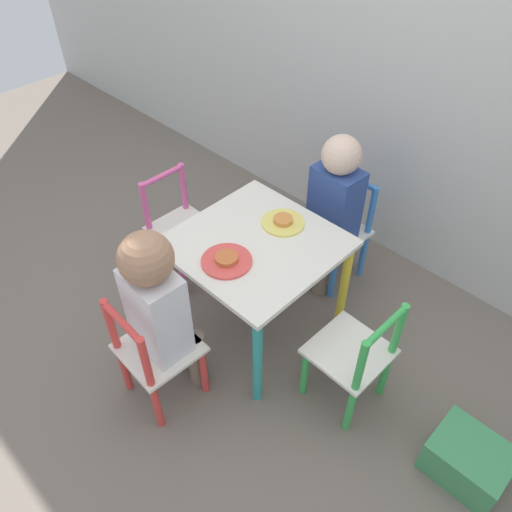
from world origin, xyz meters
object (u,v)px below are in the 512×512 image
at_px(chair_red, 154,354).
at_px(storage_bin, 468,460).
at_px(chair_green, 354,357).
at_px(plate_front, 227,260).
at_px(chair_blue, 337,231).
at_px(child_front, 160,304).
at_px(plate_back, 283,222).
at_px(chair_pink, 180,229).
at_px(child_back, 333,202).
at_px(kids_table, 256,256).

xyz_separation_m(chair_red, storage_bin, (0.98, 0.53, -0.17)).
bearing_deg(chair_red, chair_green, -134.29).
relative_size(chair_green, plate_front, 2.76).
xyz_separation_m(chair_blue, child_front, (-0.05, -0.94, 0.22)).
height_order(chair_green, plate_back, same).
height_order(chair_green, storage_bin, chair_green).
height_order(chair_red, chair_blue, same).
distance_m(chair_pink, child_back, 0.71).
bearing_deg(child_back, chair_blue, 90.00).
bearing_deg(kids_table, child_front, -92.73).
xyz_separation_m(child_front, plate_front, (0.02, 0.29, 0.02)).
xyz_separation_m(kids_table, child_back, (0.03, 0.44, 0.04)).
relative_size(child_back, plate_front, 4.06).
relative_size(chair_blue, child_front, 0.65).
relative_size(chair_green, storage_bin, 2.02).
bearing_deg(child_front, kids_table, -90.00).
xyz_separation_m(chair_pink, storage_bin, (1.46, 0.02, -0.17)).
relative_size(chair_green, plate_back, 3.02).
bearing_deg(plate_back, chair_pink, -164.09).
height_order(chair_pink, child_back, child_back).
bearing_deg(child_front, chair_blue, -90.53).
bearing_deg(chair_red, child_back, -90.47).
xyz_separation_m(chair_green, storage_bin, (0.46, 0.05, -0.17)).
height_order(kids_table, chair_pink, chair_pink).
distance_m(chair_blue, child_front, 0.96).
distance_m(chair_blue, chair_green, 0.69).
xyz_separation_m(kids_table, storage_bin, (0.96, 0.03, -0.33)).
bearing_deg(child_front, plate_front, -91.43).
relative_size(chair_red, child_back, 0.68).
height_order(chair_blue, child_back, child_back).
bearing_deg(chair_pink, kids_table, -90.00).
relative_size(plate_front, plate_back, 1.10).
bearing_deg(plate_front, chair_green, 15.66).
height_order(kids_table, chair_red, chair_red).
relative_size(kids_table, chair_red, 1.13).
bearing_deg(plate_front, chair_pink, 162.18).
xyz_separation_m(chair_blue, chair_green, (0.47, -0.51, 0.00)).
distance_m(chair_pink, plate_back, 0.57).
height_order(chair_green, plate_front, same).
bearing_deg(chair_green, storage_bin, 96.86).
xyz_separation_m(kids_table, child_front, (-0.02, -0.44, 0.06)).
distance_m(chair_green, storage_bin, 0.50).
bearing_deg(child_back, plate_front, -89.05).
bearing_deg(child_back, plate_back, -91.95).
height_order(kids_table, storage_bin, kids_table).
xyz_separation_m(kids_table, chair_red, (-0.02, -0.50, -0.16)).
bearing_deg(chair_green, chair_pink, -89.86).
distance_m(chair_red, plate_back, 0.69).
bearing_deg(storage_bin, child_back, 156.62).
height_order(child_back, plate_back, child_back).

